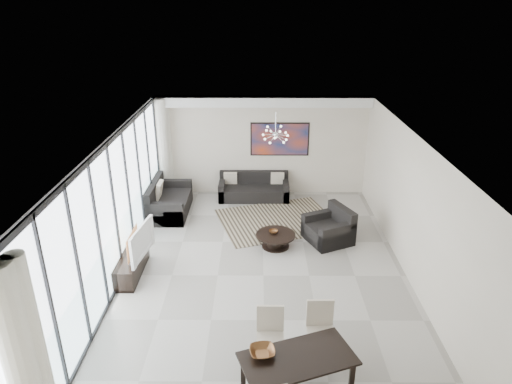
{
  "coord_description": "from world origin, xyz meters",
  "views": [
    {
      "loc": [
        -0.11,
        -8.12,
        5.35
      ],
      "look_at": [
        -0.16,
        1.55,
        1.25
      ],
      "focal_mm": 32.0,
      "sensor_mm": 36.0,
      "label": 1
    }
  ],
  "objects_px": {
    "tv_console": "(132,264)",
    "dining_table": "(298,362)",
    "television": "(137,241)",
    "sofa_main": "(254,190)",
    "coffee_table": "(276,239)"
  },
  "relations": [
    {
      "from": "television",
      "to": "dining_table",
      "type": "relative_size",
      "value": 0.65
    },
    {
      "from": "television",
      "to": "dining_table",
      "type": "xyz_separation_m",
      "value": [
        3.06,
        -3.16,
        -0.2
      ]
    },
    {
      "from": "coffee_table",
      "to": "sofa_main",
      "type": "relative_size",
      "value": 0.46
    },
    {
      "from": "sofa_main",
      "to": "television",
      "type": "height_order",
      "value": "television"
    },
    {
      "from": "coffee_table",
      "to": "tv_console",
      "type": "distance_m",
      "value": 3.27
    },
    {
      "from": "sofa_main",
      "to": "dining_table",
      "type": "distance_m",
      "value": 7.2
    },
    {
      "from": "sofa_main",
      "to": "tv_console",
      "type": "height_order",
      "value": "sofa_main"
    },
    {
      "from": "coffee_table",
      "to": "dining_table",
      "type": "bearing_deg",
      "value": -87.86
    },
    {
      "from": "sofa_main",
      "to": "television",
      "type": "distance_m",
      "value": 4.68
    },
    {
      "from": "sofa_main",
      "to": "television",
      "type": "bearing_deg",
      "value": -120.56
    },
    {
      "from": "dining_table",
      "to": "coffee_table",
      "type": "bearing_deg",
      "value": 92.14
    },
    {
      "from": "tv_console",
      "to": "television",
      "type": "xyz_separation_m",
      "value": [
        0.16,
        -0.0,
        0.56
      ]
    },
    {
      "from": "tv_console",
      "to": "dining_table",
      "type": "relative_size",
      "value": 0.8
    },
    {
      "from": "television",
      "to": "dining_table",
      "type": "distance_m",
      "value": 4.4
    },
    {
      "from": "coffee_table",
      "to": "tv_console",
      "type": "bearing_deg",
      "value": -159.13
    }
  ]
}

